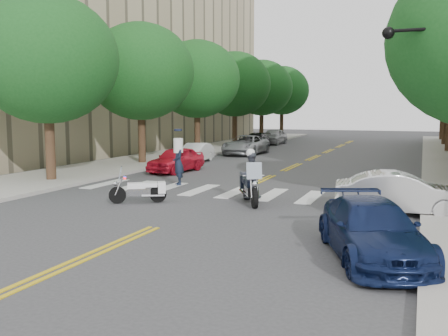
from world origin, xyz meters
The scene contains 21 objects.
ground centered at (0.00, 0.00, 0.00)m, with size 140.00×140.00×0.00m, color #38383A.
sidewalk_left centered at (-9.50, 22.00, 0.07)m, with size 5.00×60.00×0.15m, color #9E9991.
building_left centered at (-26.00, 26.00, 12.00)m, with size 26.00×44.00×24.00m, color tan.
tree_l_0 centered at (-8.80, 6.00, 5.55)m, with size 6.40×6.40×8.45m.
tree_l_1 centered at (-8.80, 14.00, 5.55)m, with size 6.40×6.40×8.45m.
tree_l_2 centered at (-8.80, 22.00, 5.55)m, with size 6.40×6.40×8.45m.
tree_l_3 centered at (-8.80, 30.00, 5.55)m, with size 6.40×6.40×8.45m.
tree_l_4 centered at (-8.80, 38.00, 5.55)m, with size 6.40×6.40×8.45m.
tree_l_5 centered at (-8.80, 46.00, 5.55)m, with size 6.40×6.40×8.45m.
tree_r_4 centered at (8.80, 38.00, 5.55)m, with size 6.40×6.40×8.45m.
tree_r_5 centered at (8.80, 46.00, 5.55)m, with size 6.40×6.40×8.45m.
motorcycle_police centered at (1.32, 4.55, 0.87)m, with size 1.38×2.23×1.96m.
motorcycle_parked centered at (-2.27, 3.19, 0.46)m, with size 1.84×1.28×1.32m.
officer_standing centered at (-2.98, 7.40, 1.00)m, with size 0.73×0.48×2.00m, color #162033.
convertible centered at (6.40, 4.50, 0.68)m, with size 1.43×4.10×1.35m, color silver.
sedan_blue centered at (6.00, -0.75, 0.65)m, with size 1.82×4.48×1.30m, color #0F1B42.
parked_car_a centered at (-5.23, 11.55, 0.67)m, with size 1.58×3.92×1.34m, color red.
parked_car_b centered at (-6.30, 16.31, 0.61)m, with size 1.29×3.69×1.22m, color white.
parked_car_c centered at (-5.20, 22.72, 0.72)m, with size 2.38×5.16×1.43m, color gray.
parked_car_d centered at (-6.30, 28.50, 0.65)m, with size 1.83×4.51×1.31m, color black.
parked_car_e centered at (-6.30, 34.00, 0.75)m, with size 1.78×4.43×1.51m, color #A0A0A5.
Camera 1 is at (6.96, -12.12, 3.33)m, focal length 40.00 mm.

